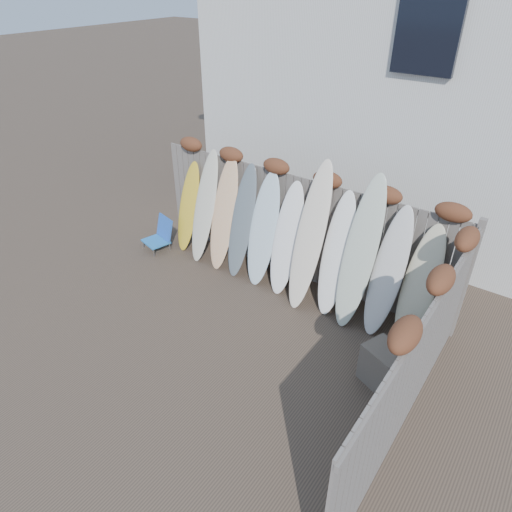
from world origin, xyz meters
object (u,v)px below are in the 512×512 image
Objects in this scene: wooden_crate at (383,366)px; surfboard_0 at (188,207)px; beach_chair at (160,234)px; lattice_panel at (434,338)px.

surfboard_0 is at bearing 165.47° from wooden_crate.
surfboard_0 reaches higher than wooden_crate.
beach_chair is 0.36× the size of surfboard_0.
wooden_crate is 0.33× the size of surfboard_0.
surfboard_0 is (0.46, 0.44, 0.59)m from beach_chair.
beach_chair is at bearing 174.76° from lattice_panel.
wooden_crate is 0.79m from lattice_panel.
beach_chair is 1.08× the size of wooden_crate.
lattice_panel is 0.83× the size of surfboard_0.
lattice_panel is at bearing 40.96° from wooden_crate.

